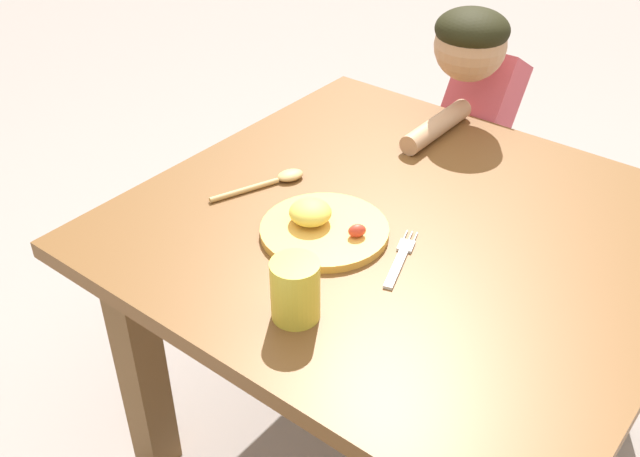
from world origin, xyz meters
name	(u,v)px	position (x,y,z in m)	size (l,w,h in m)	color
ground_plane	(387,441)	(0.00, 0.00, 0.00)	(8.00, 8.00, 0.00)	gray
dining_table	(401,269)	(0.00, 0.00, 0.55)	(1.05, 1.00, 0.67)	brown
plate	(322,226)	(-0.11, -0.13, 0.68)	(0.25, 0.25, 0.06)	gold
fork	(400,259)	(0.06, -0.11, 0.67)	(0.08, 0.18, 0.01)	silver
spoon	(276,180)	(-0.30, -0.05, 0.67)	(0.10, 0.21, 0.02)	tan
drinking_cup	(295,290)	(0.01, -0.35, 0.72)	(0.08, 0.08, 0.11)	gold
person	(473,150)	(-0.14, 0.57, 0.53)	(0.18, 0.49, 0.94)	#32546D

